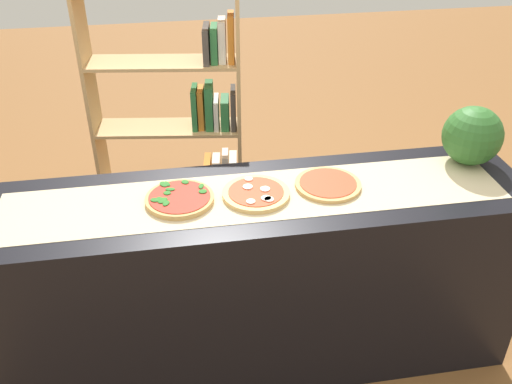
% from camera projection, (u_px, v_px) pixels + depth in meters
% --- Properties ---
extents(ground_plane, '(12.00, 12.00, 0.00)m').
position_uv_depth(ground_plane, '(256.00, 350.00, 2.88)').
color(ground_plane, brown).
extents(counter, '(2.37, 0.58, 0.93)m').
position_uv_depth(counter, '(256.00, 280.00, 2.63)').
color(counter, black).
rests_on(counter, ground_plane).
extents(parchment_paper, '(2.10, 0.38, 0.00)m').
position_uv_depth(parchment_paper, '(256.00, 196.00, 2.38)').
color(parchment_paper, beige).
rests_on(parchment_paper, counter).
extents(pizza_spinach_0, '(0.28, 0.28, 0.03)m').
position_uv_depth(pizza_spinach_0, '(179.00, 199.00, 2.34)').
color(pizza_spinach_0, tan).
rests_on(pizza_spinach_0, parchment_paper).
extents(pizza_mozzarella_1, '(0.28, 0.28, 0.03)m').
position_uv_depth(pizza_mozzarella_1, '(256.00, 193.00, 2.37)').
color(pizza_mozzarella_1, '#DBB26B').
rests_on(pizza_mozzarella_1, parchment_paper).
extents(pizza_plain_2, '(0.28, 0.28, 0.02)m').
position_uv_depth(pizza_plain_2, '(328.00, 184.00, 2.44)').
color(pizza_plain_2, tan).
rests_on(pizza_plain_2, parchment_paper).
extents(watermelon, '(0.27, 0.27, 0.27)m').
position_uv_depth(watermelon, '(472.00, 136.00, 2.55)').
color(watermelon, '#2D6628').
rests_on(watermelon, counter).
extents(bookshelf, '(0.86, 0.35, 1.57)m').
position_uv_depth(bookshelf, '(190.00, 139.00, 3.30)').
color(bookshelf, tan).
rests_on(bookshelf, ground_plane).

